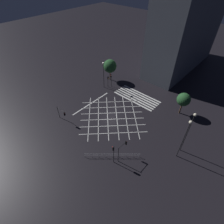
{
  "coord_description": "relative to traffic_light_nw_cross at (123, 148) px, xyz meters",
  "views": [
    {
      "loc": [
        -20.6,
        22.95,
        28.85
      ],
      "look_at": [
        0.0,
        0.0,
        1.29
      ],
      "focal_mm": 28.0,
      "sensor_mm": 36.0,
      "label": 1
    }
  ],
  "objects": [
    {
      "name": "traffic_light_nw_cross",
      "position": [
        0.0,
        0.0,
        0.0
      ],
      "size": [
        0.36,
        2.46,
        4.04
      ],
      "rotation": [
        0.0,
        0.0,
        -1.57
      ],
      "color": "black",
      "rests_on": "ground_plane"
    },
    {
      "name": "traffic_light_ne_main",
      "position": [
        16.5,
        1.47,
        -0.43
      ],
      "size": [
        3.0,
        0.36,
        3.42
      ],
      "rotation": [
        0.0,
        0.0,
        3.14
      ],
      "color": "black",
      "rests_on": "ground_plane"
    },
    {
      "name": "pedestrian_railing",
      "position": [
        1.47,
        1.31,
        -2.3
      ],
      "size": [
        7.88,
        7.08,
        1.05
      ],
      "rotation": [
        0.0,
        0.0,
        -2.41
      ],
      "color": "#9EA0A5",
      "rests_on": "ground_plane"
    },
    {
      "name": "road_markings",
      "position": [
        9.59,
        -12.99,
        -2.96
      ],
      "size": [
        18.53,
        21.95,
        0.01
      ],
      "color": "silver",
      "rests_on": "ground_plane"
    },
    {
      "name": "traffic_light_se_cross",
      "position": [
        17.94,
        -16.67,
        -0.04
      ],
      "size": [
        0.36,
        0.39,
        4.1
      ],
      "rotation": [
        0.0,
        0.0,
        1.57
      ],
      "color": "black",
      "rests_on": "ground_plane"
    },
    {
      "name": "street_lamp_far",
      "position": [
        -7.66,
        -7.19,
        3.96
      ],
      "size": [
        0.57,
        0.57,
        9.52
      ],
      "color": "black",
      "rests_on": "ground_plane"
    },
    {
      "name": "street_tree_far",
      "position": [
        -2.41,
        -19.18,
        1.17
      ],
      "size": [
        3.12,
        3.12,
        5.73
      ],
      "color": "#473323",
      "rests_on": "ground_plane"
    },
    {
      "name": "ground_plane",
      "position": [
        9.18,
        -7.28,
        -2.97
      ],
      "size": [
        200.0,
        200.0,
        0.0
      ],
      "primitive_type": "plane",
      "color": "black"
    },
    {
      "name": "traffic_light_se_main",
      "position": [
        18.38,
        -15.86,
        -0.39
      ],
      "size": [
        0.39,
        0.36,
        3.6
      ],
      "rotation": [
        0.0,
        0.0,
        3.14
      ],
      "color": "black",
      "rests_on": "ground_plane"
    },
    {
      "name": "street_lamp_east",
      "position": [
        -7.56,
        -8.95,
        3.89
      ],
      "size": [
        0.53,
        0.53,
        9.82
      ],
      "color": "black",
      "rests_on": "ground_plane"
    },
    {
      "name": "office_building",
      "position": [
        9.18,
        -41.86,
        8.59
      ],
      "size": [
        10.06,
        32.06,
        23.12
      ],
      "rotation": [
        0.0,
        0.0,
        1.57
      ],
      "color": "#4C515B",
      "rests_on": "ground_plane"
    },
    {
      "name": "street_lamp_west",
      "position": [
        19.22,
        -14.97,
        2.75
      ],
      "size": [
        0.54,
        0.54,
        7.85
      ],
      "color": "black",
      "rests_on": "ground_plane"
    },
    {
      "name": "street_tree_near",
      "position": [
        20.78,
        -19.32,
        1.64
      ],
      "size": [
        3.91,
        3.91,
        6.57
      ],
      "color": "#473323",
      "rests_on": "ground_plane"
    },
    {
      "name": "traffic_light_nw_main",
      "position": [
        0.57,
        1.95,
        0.29
      ],
      "size": [
        0.39,
        0.36,
        4.57
      ],
      "color": "black",
      "rests_on": "ground_plane"
    }
  ]
}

